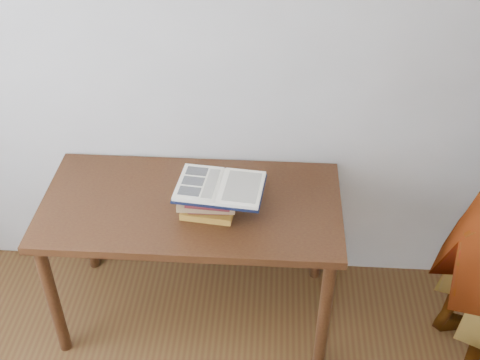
{
  "coord_description": "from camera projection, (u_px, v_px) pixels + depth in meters",
  "views": [
    {
      "loc": [
        0.46,
        -0.75,
        2.55
      ],
      "look_at": [
        0.33,
        1.28,
        0.97
      ],
      "focal_mm": 45.0,
      "sensor_mm": 36.0,
      "label": 1
    }
  ],
  "objects": [
    {
      "name": "desk",
      "position": [
        192.0,
        218.0,
        2.86
      ],
      "size": [
        1.4,
        0.7,
        0.75
      ],
      "color": "#402610",
      "rests_on": "ground"
    },
    {
      "name": "book_stack",
      "position": [
        209.0,
        199.0,
        2.7
      ],
      "size": [
        0.26,
        0.21,
        0.15
      ],
      "color": "#A05824",
      "rests_on": "desk"
    },
    {
      "name": "open_book",
      "position": [
        220.0,
        187.0,
        2.63
      ],
      "size": [
        0.41,
        0.3,
        0.03
      ],
      "rotation": [
        0.0,
        0.0,
        -0.1
      ],
      "color": "black",
      "rests_on": "book_stack"
    }
  ]
}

